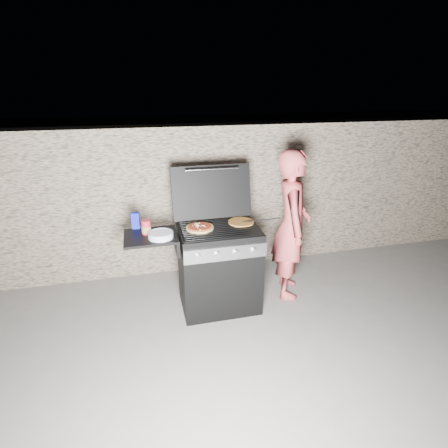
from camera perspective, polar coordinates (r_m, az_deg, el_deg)
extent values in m
plane|color=#646160|center=(3.91, -0.73, -13.08)|extent=(50.00, 50.00, 0.00)
cube|color=tan|center=(4.44, -3.85, 4.26)|extent=(8.00, 0.35, 1.80)
cylinder|color=gold|center=(3.61, 2.80, 0.33)|extent=(0.33, 0.33, 0.01)
cylinder|color=#A51D2C|center=(3.42, -12.60, -0.49)|extent=(0.10, 0.10, 0.14)
cube|color=#0D14A7|center=(3.56, -14.25, 0.53)|extent=(0.08, 0.05, 0.17)
cylinder|color=silver|center=(3.32, -10.30, -1.78)|extent=(0.26, 0.26, 0.05)
imported|color=#BA4347|center=(3.84, 10.94, -0.24)|extent=(0.55, 0.69, 1.64)
cylinder|color=black|center=(3.57, 6.07, 0.56)|extent=(0.37, 0.16, 0.08)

